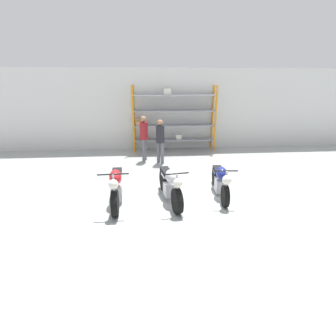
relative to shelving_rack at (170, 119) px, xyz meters
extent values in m
plane|color=#9EA3A0|center=(-0.50, -5.10, -1.44)|extent=(30.00, 30.00, 0.00)
cube|color=silver|center=(-0.50, 0.36, 0.36)|extent=(30.00, 0.08, 3.60)
cylinder|color=orange|center=(-1.65, -0.28, 0.00)|extent=(0.08, 0.08, 2.87)
cylinder|color=orange|center=(1.99, -0.28, 0.00)|extent=(0.08, 0.08, 2.87)
cylinder|color=orange|center=(-1.65, 0.27, 0.00)|extent=(0.08, 0.08, 2.87)
cylinder|color=orange|center=(1.99, 0.27, 0.00)|extent=(0.08, 0.08, 2.87)
cube|color=gray|center=(0.17, 0.00, -0.96)|extent=(3.63, 0.55, 0.05)
cube|color=gray|center=(0.17, 0.00, -0.31)|extent=(3.63, 0.55, 0.05)
cube|color=gray|center=(0.17, 0.00, 0.35)|extent=(3.63, 0.55, 0.05)
cube|color=gray|center=(0.17, 0.00, 1.01)|extent=(3.63, 0.55, 0.05)
cube|color=tan|center=(-1.37, -0.08, -0.18)|extent=(0.34, 0.28, 0.20)
cube|color=tan|center=(-1.42, 0.10, -0.14)|extent=(0.34, 0.26, 0.28)
cube|color=#A87F51|center=(-1.19, -0.02, -0.82)|extent=(0.34, 0.31, 0.22)
cube|color=silver|center=(-0.14, 0.02, 1.16)|extent=(0.31, 0.28, 0.25)
cube|color=silver|center=(0.37, -0.02, -0.83)|extent=(0.26, 0.22, 0.21)
cylinder|color=black|center=(-1.88, -6.08, -1.12)|extent=(0.18, 0.65, 0.64)
cylinder|color=black|center=(-1.94, -4.60, -1.12)|extent=(0.18, 0.65, 0.64)
cube|color=#ADADB2|center=(-1.91, -5.29, -1.15)|extent=(0.30, 0.49, 0.40)
ellipsoid|color=#B2191E|center=(-1.90, -5.46, -0.69)|extent=(0.34, 0.56, 0.37)
cube|color=black|center=(-1.93, -4.91, -0.74)|extent=(0.28, 0.52, 0.10)
cube|color=#B2191E|center=(-1.93, -4.86, -0.83)|extent=(0.24, 0.37, 0.12)
cylinder|color=#ADADB2|center=(-1.88, -6.06, -0.76)|extent=(0.05, 0.05, 0.72)
sphere|color=silver|center=(-1.87, -6.13, -0.61)|extent=(0.23, 0.23, 0.23)
cylinder|color=black|center=(-1.88, -6.03, -0.40)|extent=(0.73, 0.07, 0.04)
cylinder|color=black|center=(-0.39, -6.06, -1.13)|extent=(0.25, 0.64, 0.63)
cylinder|color=black|center=(-0.61, -4.66, -1.13)|extent=(0.25, 0.64, 0.63)
cube|color=#ADADB2|center=(-0.51, -5.31, -1.16)|extent=(0.34, 0.44, 0.33)
ellipsoid|color=#B7B7BF|center=(-0.48, -5.47, -0.71)|extent=(0.37, 0.58, 0.34)
cube|color=black|center=(-0.57, -4.89, -0.76)|extent=(0.33, 0.62, 0.10)
cube|color=#B7B7BF|center=(-0.57, -4.90, -0.85)|extent=(0.27, 0.44, 0.12)
cylinder|color=#ADADB2|center=(-0.39, -6.04, -0.78)|extent=(0.06, 0.06, 0.69)
sphere|color=silver|center=(-0.38, -6.11, -0.64)|extent=(0.23, 0.23, 0.23)
cylinder|color=black|center=(-0.39, -6.01, -0.44)|extent=(0.58, 0.13, 0.04)
cylinder|color=black|center=(0.88, -5.82, -1.16)|extent=(0.17, 0.58, 0.57)
cylinder|color=black|center=(1.01, -4.32, -1.16)|extent=(0.17, 0.58, 0.57)
cube|color=#ADADB2|center=(0.95, -5.02, -1.18)|extent=(0.26, 0.47, 0.38)
ellipsoid|color=navy|center=(0.93, -5.19, -0.77)|extent=(0.34, 0.54, 0.35)
cube|color=black|center=(0.98, -4.68, -0.82)|extent=(0.28, 0.49, 0.10)
cube|color=navy|center=(0.98, -4.58, -0.91)|extent=(0.24, 0.35, 0.12)
cylinder|color=#ADADB2|center=(0.88, -5.80, -0.82)|extent=(0.05, 0.05, 0.66)
sphere|color=silver|center=(0.87, -5.86, -0.70)|extent=(0.24, 0.24, 0.24)
cylinder|color=black|center=(0.88, -5.77, -0.49)|extent=(0.56, 0.08, 0.04)
cylinder|color=#595960|center=(-0.65, -1.94, -1.03)|extent=(0.13, 0.13, 0.82)
cylinder|color=#595960|center=(-0.50, -2.05, -1.03)|extent=(0.13, 0.13, 0.82)
cylinder|color=#232328|center=(-0.57, -2.00, -0.29)|extent=(0.45, 0.45, 0.65)
sphere|color=#9E7051|center=(-0.57, -2.00, 0.14)|extent=(0.22, 0.22, 0.22)
cylinder|color=#595960|center=(-1.17, -1.51, -1.01)|extent=(0.13, 0.13, 0.86)
cylinder|color=#595960|center=(-1.21, -1.68, -1.01)|extent=(0.13, 0.13, 0.86)
cylinder|color=maroon|center=(-1.19, -1.60, -0.23)|extent=(0.39, 0.39, 0.68)
sphere|color=#9E7051|center=(-1.19, -1.60, 0.23)|extent=(0.23, 0.23, 0.23)
camera|label=1|loc=(-1.08, -11.78, 1.67)|focal=28.00mm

